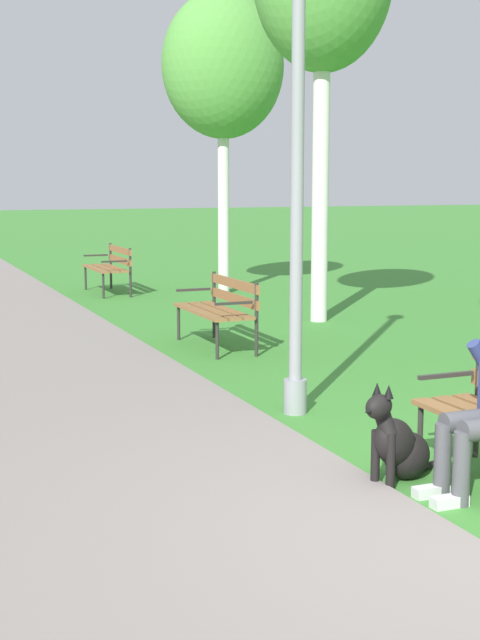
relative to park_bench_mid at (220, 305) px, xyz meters
name	(u,v)px	position (x,y,z in m)	size (l,w,h in m)	color
park_bench_mid	(220,305)	(0.00, 0.00, 0.00)	(0.55, 1.50, 0.85)	olive
park_bench_far	(110,265)	(0.09, 5.73, 0.00)	(0.55, 1.50, 0.85)	olive
dog_black	(398,444)	(-0.66, -5.06, -0.25)	(0.79, 0.46, 0.71)	black
lamp_post_near	(297,129)	(-0.52, -3.17, 1.90)	(0.24, 0.24, 4.67)	gray
birch_tree_fourth	(223,67)	(1.95, 4.94, 3.43)	(2.15, 1.83, 5.22)	silver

